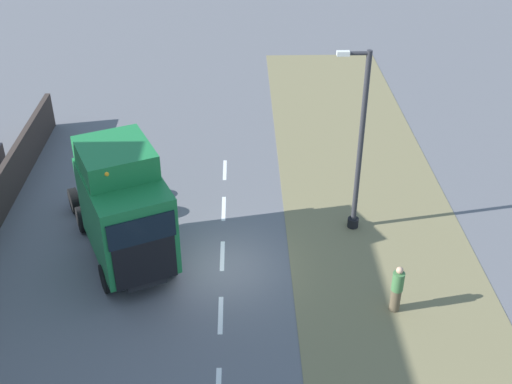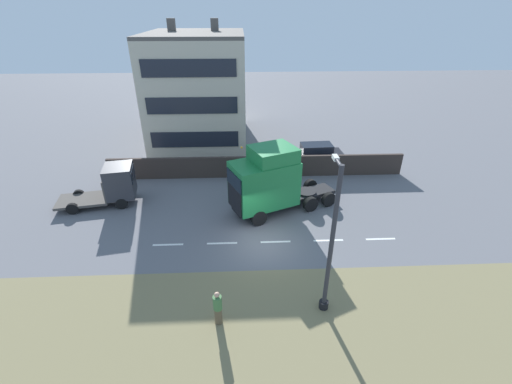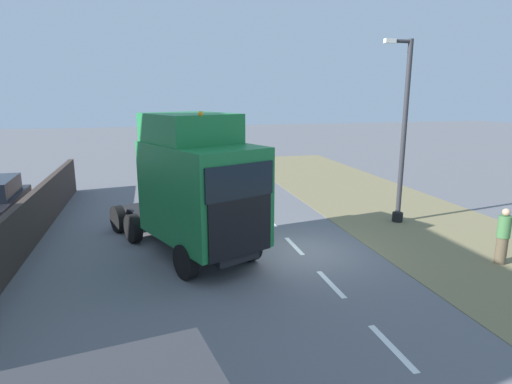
{
  "view_description": "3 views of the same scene",
  "coord_description": "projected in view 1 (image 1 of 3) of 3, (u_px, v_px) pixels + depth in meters",
  "views": [
    {
      "loc": [
        -0.76,
        18.38,
        14.79
      ],
      "look_at": [
        -1.27,
        -0.88,
        2.69
      ],
      "focal_mm": 45.0,
      "sensor_mm": 36.0,
      "label": 1
    },
    {
      "loc": [
        -16.49,
        1.21,
        12.43
      ],
      "look_at": [
        0.88,
        0.43,
        2.95
      ],
      "focal_mm": 24.0,
      "sensor_mm": 36.0,
      "label": 2
    },
    {
      "loc": [
        4.76,
        12.87,
        5.25
      ],
      "look_at": [
        1.3,
        -1.07,
        1.95
      ],
      "focal_mm": 30.0,
      "sensor_mm": 36.0,
      "label": 3
    }
  ],
  "objects": [
    {
      "name": "ground_plane",
      "position": [
        222.0,
        268.0,
        23.41
      ],
      "size": [
        120.0,
        120.0,
        0.0
      ],
      "primitive_type": "plane",
      "color": "slate",
      "rests_on": "ground"
    },
    {
      "name": "grass_verge",
      "position": [
        385.0,
        265.0,
        23.54
      ],
      "size": [
        7.0,
        44.0,
        0.01
      ],
      "color": "olive",
      "rests_on": "ground"
    },
    {
      "name": "lane_markings",
      "position": [
        222.0,
        256.0,
        24.0
      ],
      "size": [
        0.16,
        14.6,
        0.0
      ],
      "color": "white",
      "rests_on": "ground"
    },
    {
      "name": "lorry_cab",
      "position": [
        124.0,
        208.0,
        22.48
      ],
      "size": [
        5.17,
        7.67,
        4.8
      ],
      "rotation": [
        0.0,
        0.0,
        0.41
      ],
      "color": "black",
      "rests_on": "ground"
    },
    {
      "name": "lamp_post",
      "position": [
        358.0,
        155.0,
        23.86
      ],
      "size": [
        1.34,
        0.44,
        7.31
      ],
      "color": "black",
      "rests_on": "ground"
    },
    {
      "name": "pedestrian",
      "position": [
        397.0,
        289.0,
        21.04
      ],
      "size": [
        0.39,
        0.39,
        1.81
      ],
      "color": "brown",
      "rests_on": "ground"
    }
  ]
}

